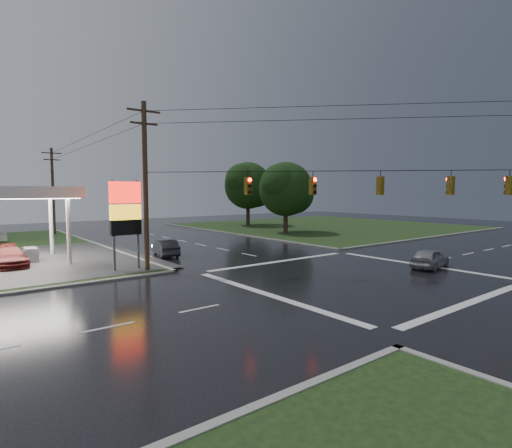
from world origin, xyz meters
TOP-DOWN VIEW (x-y plane):
  - ground at (0.00, 0.00)m, footprint 120.00×120.00m
  - grass_ne at (26.00, 26.00)m, footprint 36.00×36.00m
  - pylon_sign at (-10.50, 10.50)m, footprint 2.00×0.35m
  - utility_pole_nw at (-9.50, 9.50)m, footprint 2.20×0.32m
  - utility_pole_n at (-9.50, 38.00)m, footprint 2.20×0.32m
  - traffic_signals at (0.02, -0.02)m, footprint 26.87×26.87m
  - tree_ne_near at (14.14, 21.99)m, footprint 7.99×6.80m
  - tree_ne_far at (17.15, 33.99)m, footprint 8.46×7.20m
  - car_north at (-5.78, 14.67)m, footprint 2.28×4.34m
  - car_crossing at (6.43, -1.26)m, footprint 4.17×2.22m
  - car_pump at (-16.56, 16.90)m, footprint 2.20×5.06m

SIDE VIEW (x-z plane):
  - ground at x=0.00m, z-range 0.00..0.00m
  - grass_ne at x=26.00m, z-range 0.00..0.08m
  - car_crossing at x=6.43m, z-range 0.00..1.35m
  - car_north at x=-5.78m, z-range 0.00..1.36m
  - car_pump at x=-16.56m, z-range 0.00..1.45m
  - pylon_sign at x=-10.50m, z-range 1.01..7.01m
  - utility_pole_n at x=-9.50m, z-range 0.22..10.72m
  - tree_ne_near at x=14.14m, z-range 1.07..10.05m
  - utility_pole_nw at x=-9.50m, z-range 0.22..11.22m
  - tree_ne_far at x=17.15m, z-range 1.28..11.08m
  - traffic_signals at x=0.02m, z-range 5.75..7.22m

